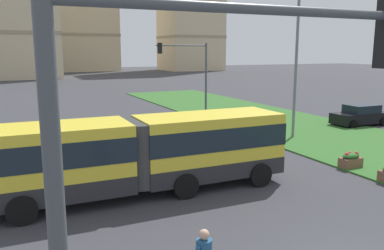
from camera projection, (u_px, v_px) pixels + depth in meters
grass_median at (369, 146)px, 23.54m from camera, size 10.00×70.00×0.08m
articulated_bus at (144, 153)px, 15.66m from camera, size 11.89×2.91×3.00m
car_black_sedan at (360, 115)px, 30.28m from camera, size 4.44×2.09×1.58m
flower_planter_2 at (351, 160)px, 19.21m from camera, size 1.10×0.56×0.74m
traffic_light_near_left at (201, 189)px, 3.90m from camera, size 4.24×0.28×6.21m
traffic_light_far_right at (190, 68)px, 30.89m from camera, size 4.26×0.28×6.20m
streetlight_median at (296, 59)px, 25.08m from camera, size 0.70×0.28×9.30m
apartment_tower_centre at (80, 1)px, 110.16m from camera, size 18.43×16.03×38.09m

